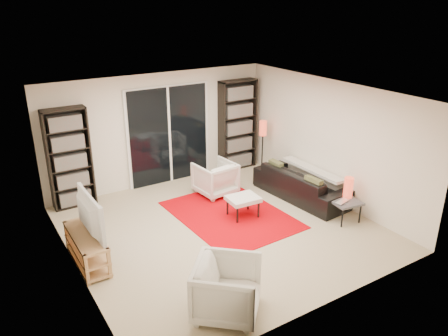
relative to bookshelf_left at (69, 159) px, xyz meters
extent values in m
plane|color=#C3B18F|center=(1.95, -2.33, -0.98)|extent=(5.00, 5.00, 0.00)
cube|color=silver|center=(1.95, 0.17, 0.22)|extent=(5.00, 0.02, 2.40)
cube|color=silver|center=(1.95, -4.83, 0.22)|extent=(5.00, 0.02, 2.40)
cube|color=silver|center=(-0.55, -2.33, 0.22)|extent=(0.02, 5.00, 2.40)
cube|color=silver|center=(4.45, -2.33, 0.22)|extent=(0.02, 5.00, 2.40)
cube|color=white|center=(1.95, -2.33, 1.42)|extent=(5.00, 5.00, 0.02)
cube|color=white|center=(2.15, 0.14, 0.07)|extent=(1.92, 0.06, 2.16)
cube|color=black|center=(2.15, 0.10, 0.07)|extent=(1.80, 0.02, 2.10)
cube|color=white|center=(2.15, 0.09, 0.07)|extent=(0.05, 0.02, 2.10)
cube|color=black|center=(0.00, 0.01, 0.00)|extent=(0.80, 0.30, 1.95)
cube|color=#A33C2A|center=(0.00, -0.01, 0.00)|extent=(0.70, 0.22, 1.85)
cube|color=black|center=(3.85, 0.01, 0.07)|extent=(0.90, 0.30, 2.10)
cube|color=#A33C2A|center=(3.85, -0.01, 0.07)|extent=(0.80, 0.22, 2.00)
cube|color=tan|center=(-0.36, -2.16, -0.50)|extent=(0.39, 1.21, 0.04)
cube|color=tan|center=(-0.36, -2.16, -0.73)|extent=(0.39, 1.21, 0.03)
cube|color=tan|center=(-0.36, -2.16, -0.92)|extent=(0.39, 1.21, 0.04)
cube|color=tan|center=(-0.52, -2.72, -0.73)|extent=(0.05, 0.05, 0.50)
cube|color=tan|center=(-0.52, -1.59, -0.73)|extent=(0.05, 0.05, 0.50)
cube|color=tan|center=(-0.20, -2.72, -0.73)|extent=(0.05, 0.05, 0.50)
cube|color=tan|center=(-0.20, -1.59, -0.73)|extent=(0.05, 0.05, 0.50)
imported|color=black|center=(-0.34, -2.16, -0.16)|extent=(0.16, 1.09, 0.63)
cube|color=#C30008|center=(2.36, -2.00, -0.97)|extent=(1.90, 2.52, 0.01)
imported|color=black|center=(4.01, -2.11, -0.67)|extent=(0.98, 2.14, 0.61)
imported|color=silver|center=(2.62, -1.01, -0.63)|extent=(0.80, 0.82, 0.69)
imported|color=silver|center=(0.84, -4.28, -0.60)|extent=(1.16, 1.16, 0.76)
cube|color=silver|center=(2.53, -2.17, -0.62)|extent=(0.59, 0.50, 0.08)
cylinder|color=black|center=(2.30, -2.34, -0.82)|extent=(0.04, 0.04, 0.32)
cylinder|color=black|center=(2.32, -1.97, -0.82)|extent=(0.04, 0.04, 0.32)
cylinder|color=black|center=(2.75, -2.37, -0.82)|extent=(0.04, 0.04, 0.32)
cylinder|color=black|center=(2.77, -2.00, -0.82)|extent=(0.04, 0.04, 0.32)
cube|color=#46474C|center=(4.02, -3.28, -0.60)|extent=(0.56, 0.56, 0.04)
cylinder|color=black|center=(3.80, -3.44, -0.79)|extent=(0.03, 0.03, 0.38)
cylinder|color=black|center=(3.85, -3.05, -0.79)|extent=(0.03, 0.03, 0.38)
cylinder|color=black|center=(4.19, -3.50, -0.79)|extent=(0.03, 0.03, 0.38)
cylinder|color=black|center=(4.25, -3.11, -0.79)|extent=(0.03, 0.03, 0.38)
imported|color=silver|center=(3.93, -3.34, -0.56)|extent=(0.34, 0.26, 0.02)
cylinder|color=red|center=(4.16, -3.19, -0.38)|extent=(0.17, 0.17, 0.38)
cylinder|color=black|center=(4.15, -0.58, -0.96)|extent=(0.19, 0.19, 0.03)
cylinder|color=black|center=(4.15, -0.58, -0.51)|extent=(0.03, 0.03, 0.93)
cylinder|color=red|center=(4.15, -0.58, 0.10)|extent=(0.17, 0.17, 0.34)
camera|label=1|loc=(-1.64, -8.15, 2.88)|focal=35.00mm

